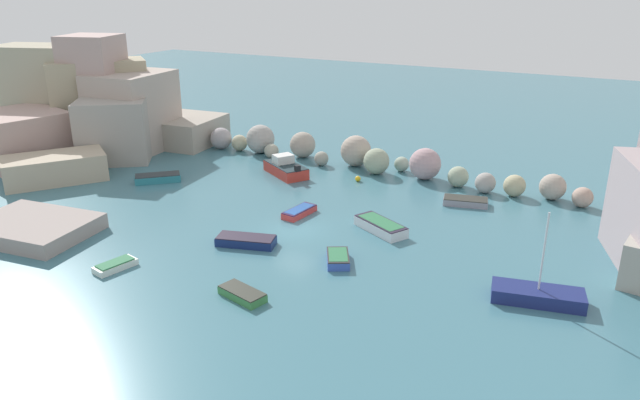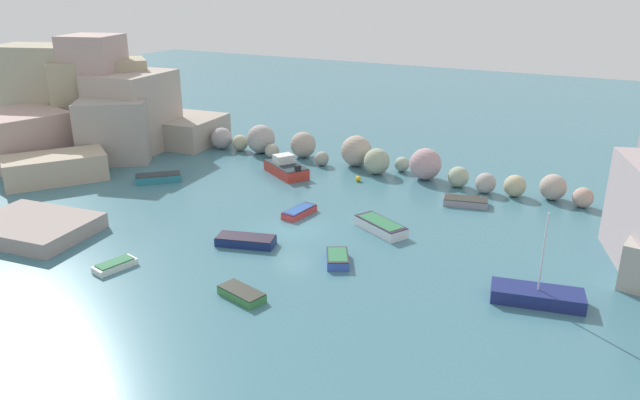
% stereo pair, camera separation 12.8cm
% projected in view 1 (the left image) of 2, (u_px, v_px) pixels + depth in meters
% --- Properties ---
extents(cove_water, '(160.00, 160.00, 0.00)m').
position_uv_depth(cove_water, '(295.00, 230.00, 40.02)').
color(cove_water, '#3E717F').
rests_on(cove_water, ground).
extents(cliff_headland_left, '(21.79, 23.16, 10.83)m').
position_uv_depth(cliff_headland_left, '(92.00, 111.00, 58.61)').
color(cliff_headland_left, tan).
rests_on(cliff_headland_left, ground).
extents(rock_breakwater, '(37.79, 3.99, 2.73)m').
position_uv_depth(rock_breakwater, '(335.00, 152.00, 53.65)').
color(rock_breakwater, '#A6A890').
rests_on(rock_breakwater, ground).
extents(stone_dock, '(8.15, 6.52, 1.02)m').
position_uv_depth(stone_dock, '(32.00, 227.00, 39.18)').
color(stone_dock, gray).
rests_on(stone_dock, ground).
extents(channel_buoy, '(0.46, 0.46, 0.46)m').
position_uv_depth(channel_buoy, '(358.00, 179.00, 49.59)').
color(channel_buoy, gold).
rests_on(channel_buoy, cove_water).
extents(moored_boat_0, '(4.14, 3.14, 0.71)m').
position_uv_depth(moored_boat_0, '(381.00, 226.00, 39.77)').
color(moored_boat_0, silver).
rests_on(moored_boat_0, cove_water).
extents(moored_boat_1, '(3.92, 2.37, 0.58)m').
position_uv_depth(moored_boat_1, '(246.00, 241.00, 37.73)').
color(moored_boat_1, navy).
rests_on(moored_boat_1, cove_water).
extents(moored_boat_2, '(1.56, 2.59, 0.44)m').
position_uv_depth(moored_boat_2, '(115.00, 265.00, 34.66)').
color(moored_boat_2, white).
rests_on(moored_boat_2, cove_water).
extents(moored_boat_3, '(3.63, 3.53, 0.64)m').
position_uv_depth(moored_boat_3, '(158.00, 178.00, 49.49)').
color(moored_boat_3, teal).
rests_on(moored_boat_3, cove_water).
extents(moored_boat_4, '(2.23, 2.63, 0.55)m').
position_uv_depth(moored_boat_4, '(338.00, 258.00, 35.37)').
color(moored_boat_4, '#3759BB').
rests_on(moored_boat_4, cove_water).
extents(moored_boat_5, '(4.92, 4.12, 1.66)m').
position_uv_depth(moored_boat_5, '(286.00, 168.00, 51.19)').
color(moored_boat_5, red).
rests_on(moored_boat_5, cove_water).
extents(moored_boat_6, '(4.87, 2.63, 4.99)m').
position_uv_depth(moored_boat_6, '(538.00, 295.00, 31.05)').
color(moored_boat_6, navy).
rests_on(moored_boat_6, cove_water).
extents(moored_boat_7, '(3.43, 2.12, 0.53)m').
position_uv_depth(moored_boat_7, '(465.00, 201.00, 44.45)').
color(moored_boat_7, gray).
rests_on(moored_boat_7, cove_water).
extents(moored_boat_8, '(2.87, 1.78, 0.47)m').
position_uv_depth(moored_boat_8, '(242.00, 294.00, 31.50)').
color(moored_boat_8, '#3C8143').
rests_on(moored_boat_8, cove_water).
extents(moored_boat_9, '(1.43, 2.95, 0.50)m').
position_uv_depth(moored_boat_9, '(299.00, 212.00, 42.52)').
color(moored_boat_9, '#CC3A39').
rests_on(moored_boat_9, cove_water).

